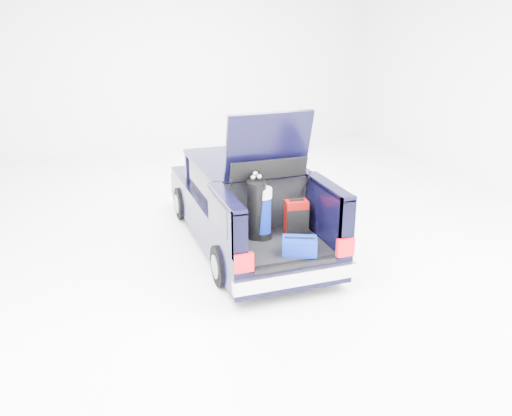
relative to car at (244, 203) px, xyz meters
name	(u,v)px	position (x,y,z in m)	size (l,w,h in m)	color
ground	(247,242)	(0.00, -0.11, -0.67)	(14.00, 14.00, 0.00)	white
car	(244,203)	(0.00, 0.00, 0.00)	(1.87, 4.65, 2.47)	black
red_suitcase	(296,217)	(0.40, -1.33, 0.19)	(0.36, 0.26, 0.56)	#660603
black_golf_bag	(256,210)	(-0.24, -1.31, 0.39)	(0.36, 0.41, 1.02)	black
blue_golf_bag	(263,213)	(-0.15, -1.33, 0.33)	(0.27, 0.27, 0.89)	black
blue_duffel	(300,246)	(0.16, -2.01, 0.04)	(0.57, 0.48, 0.25)	navy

